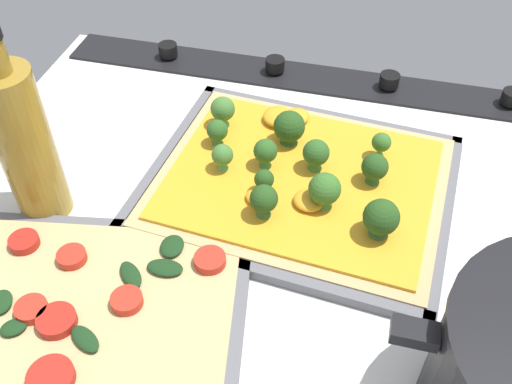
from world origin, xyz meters
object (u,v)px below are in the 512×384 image
(broccoli_pizza, at_px, (299,175))
(oil_bottle, at_px, (24,142))
(baking_tray_front, at_px, (298,186))
(veggie_pizza_back, at_px, (72,308))
(baking_tray_back, at_px, (70,313))

(broccoli_pizza, height_order, oil_bottle, oil_bottle)
(baking_tray_front, xyz_separation_m, broccoli_pizza, (0.00, -0.00, 0.02))
(baking_tray_front, height_order, veggie_pizza_back, veggie_pizza_back)
(baking_tray_front, bearing_deg, oil_bottle, 20.23)
(veggie_pizza_back, bearing_deg, baking_tray_front, -128.42)
(oil_bottle, bearing_deg, broccoli_pizza, -159.33)
(baking_tray_back, height_order, oil_bottle, oil_bottle)
(broccoli_pizza, relative_size, oil_bottle, 1.49)
(broccoli_pizza, xyz_separation_m, baking_tray_back, (0.18, 0.23, -0.02))
(baking_tray_front, xyz_separation_m, oil_bottle, (0.27, 0.10, 0.09))
(baking_tray_back, xyz_separation_m, oil_bottle, (0.09, -0.13, 0.09))
(baking_tray_back, bearing_deg, broccoli_pizza, -128.21)
(baking_tray_front, height_order, oil_bottle, oil_bottle)
(broccoli_pizza, relative_size, veggie_pizza_back, 1.00)
(broccoli_pizza, bearing_deg, oil_bottle, 20.67)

